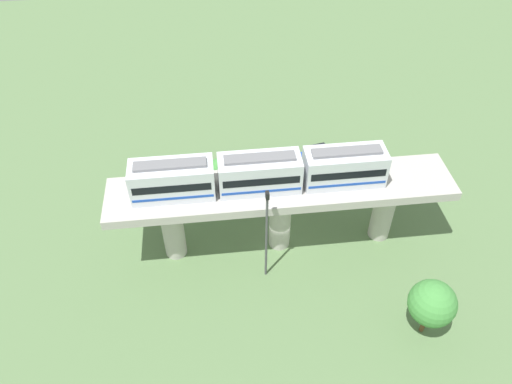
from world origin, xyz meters
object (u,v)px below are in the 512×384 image
Objects in this scene: parked_car_blue at (317,156)px; parked_car_orange at (283,181)px; train at (260,173)px; tree_mid_lot at (432,303)px; tree_near_viaduct at (221,171)px; signal_post at (267,232)px.

parked_car_blue is 5.64m from parked_car_orange.
parked_car_blue is (11.15, -7.72, -7.94)m from train.
parked_car_blue is 0.82× the size of tree_mid_lot.
tree_near_viaduct is at bearing 40.75° from tree_mid_lot.
parked_car_orange is at bearing -23.85° from train.
train is 4.73× the size of parked_car_orange.
train is 4.59× the size of parked_car_blue.
tree_near_viaduct is 0.89× the size of tree_mid_lot.
signal_post is (-14.55, 7.55, 4.65)m from parked_car_blue.
train is 3.75× the size of tree_mid_lot.
tree_near_viaduct is (-0.95, 6.27, 2.81)m from parked_car_orange.
parked_car_orange is 6.94m from tree_near_viaduct.
parked_car_blue is at bearing -34.69° from train.
tree_mid_lot is (-10.28, -11.65, -5.04)m from train.
parked_car_orange is at bearing 118.50° from parked_car_blue.
signal_post reaches higher than tree_near_viaduct.
tree_mid_lot reaches higher than tree_near_viaduct.
signal_post is (-10.98, 3.19, 4.65)m from parked_car_orange.
tree_near_viaduct reaches higher than parked_car_blue.
parked_car_blue is 11.89m from tree_near_viaduct.
train reaches higher than signal_post.
parked_car_orange is 12.35m from signal_post.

